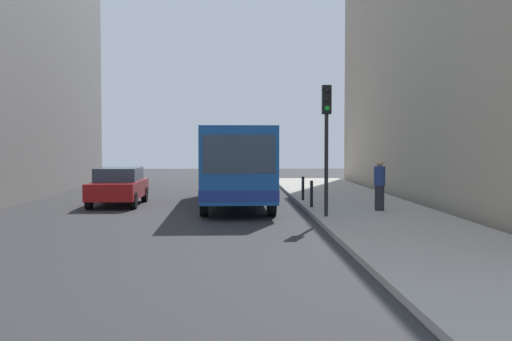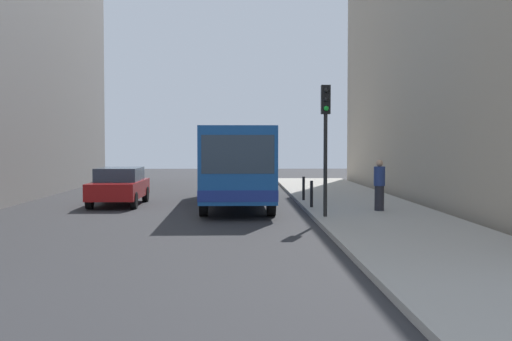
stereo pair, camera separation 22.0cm
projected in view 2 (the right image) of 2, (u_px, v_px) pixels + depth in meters
ground_plane at (215, 214)px, 21.98m from camera, size 80.00×80.00×0.00m
sidewalk at (370, 211)px, 22.11m from camera, size 4.40×40.00×0.15m
building_right at (499, 29)px, 25.97m from camera, size 7.00×32.00×14.29m
bus at (237, 161)px, 25.19m from camera, size 2.66×11.05×3.00m
car_beside_bus at (119, 185)px, 25.05m from camera, size 1.88×4.41×1.48m
car_behind_bus at (244, 174)px, 34.34m from camera, size 2.06×4.50×1.48m
traffic_light at (326, 125)px, 19.74m from camera, size 0.28×0.33×4.10m
bollard_near at (312, 194)px, 22.77m from camera, size 0.11×0.11×0.95m
bollard_mid at (304, 188)px, 25.61m from camera, size 0.11×0.11×0.95m
pedestrian_near_signal at (379, 185)px, 21.56m from camera, size 0.38×0.38×1.74m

